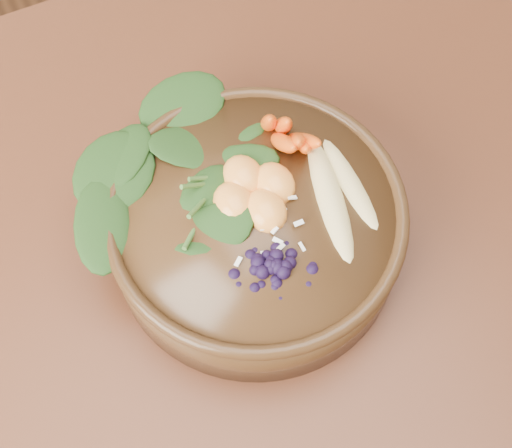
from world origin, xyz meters
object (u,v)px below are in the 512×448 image
object	(u,v)px
kale_heap	(197,154)
mandarin_cluster	(254,185)
stoneware_bowl	(256,229)
blueberry_pile	(273,257)
dining_table	(341,272)
banana_halves	(342,183)
carrot_cluster	(292,110)

from	to	relation	value
kale_heap	mandarin_cluster	world-z (taller)	kale_heap
mandarin_cluster	stoneware_bowl	bearing A→B (deg)	-109.49
mandarin_cluster	blueberry_pile	world-z (taller)	blueberry_pile
dining_table	stoneware_bowl	size ratio (longest dim) A/B	5.58
kale_heap	banana_halves	distance (m)	0.14
stoneware_bowl	carrot_cluster	distance (m)	0.12
mandarin_cluster	blueberry_pile	size ratio (longest dim) A/B	0.69
blueberry_pile	mandarin_cluster	bearing A→B (deg)	77.59
carrot_cluster	mandarin_cluster	xyz separation A→B (m)	(-0.06, -0.05, -0.02)
carrot_cluster	kale_heap	bearing A→B (deg)	-169.49
stoneware_bowl	blueberry_pile	world-z (taller)	blueberry_pile
carrot_cluster	stoneware_bowl	bearing A→B (deg)	-123.69
dining_table	carrot_cluster	bearing A→B (deg)	104.98
dining_table	stoneware_bowl	xyz separation A→B (m)	(-0.09, 0.03, 0.13)
dining_table	banana_halves	bearing A→B (deg)	124.80
stoneware_bowl	banana_halves	bearing A→B (deg)	-10.40
kale_heap	stoneware_bowl	bearing A→B (deg)	-66.28
stoneware_bowl	mandarin_cluster	xyz separation A→B (m)	(0.01, 0.02, 0.05)
dining_table	mandarin_cluster	world-z (taller)	mandarin_cluster
kale_heap	blueberry_pile	distance (m)	0.13
mandarin_cluster	blueberry_pile	bearing A→B (deg)	-102.41
stoneware_bowl	banana_halves	distance (m)	0.10
dining_table	mandarin_cluster	bearing A→B (deg)	150.75
banana_halves	blueberry_pile	xyz separation A→B (m)	(-0.09, -0.04, 0.01)
dining_table	mandarin_cluster	xyz separation A→B (m)	(-0.09, 0.05, 0.19)
kale_heap	banana_halves	bearing A→B (deg)	-36.69
kale_heap	blueberry_pile	bearing A→B (deg)	-81.34
carrot_cluster	blueberry_pile	bearing A→B (deg)	-109.55
banana_halves	carrot_cluster	bearing A→B (deg)	113.06
stoneware_bowl	kale_heap	xyz separation A→B (m)	(-0.03, 0.07, 0.06)
mandarin_cluster	blueberry_pile	xyz separation A→B (m)	(-0.02, -0.08, 0.00)
dining_table	banana_halves	size ratio (longest dim) A/B	10.24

